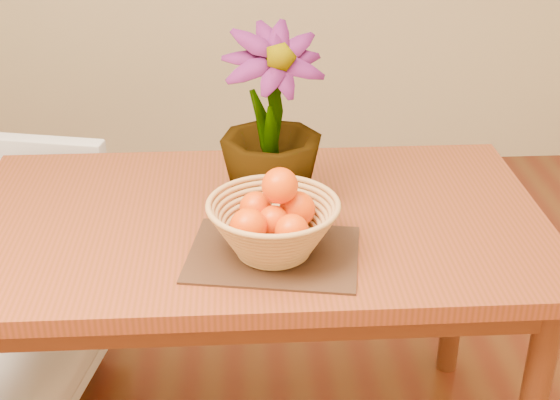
{
  "coord_description": "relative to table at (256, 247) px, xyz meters",
  "views": [
    {
      "loc": [
        -0.04,
        -1.35,
        1.65
      ],
      "look_at": [
        0.05,
        0.18,
        0.86
      ],
      "focal_mm": 50.0,
      "sensor_mm": 36.0,
      "label": 1
    }
  ],
  "objects": [
    {
      "name": "table",
      "position": [
        0.0,
        0.0,
        0.0
      ],
      "size": [
        1.4,
        0.8,
        0.75
      ],
      "color": "maroon",
      "rests_on": "floor"
    },
    {
      "name": "placemat",
      "position": [
        0.03,
        -0.18,
        0.09
      ],
      "size": [
        0.41,
        0.34,
        0.01
      ],
      "primitive_type": "cube",
      "rotation": [
        0.0,
        0.0,
        -0.17
      ],
      "color": "#3E2516",
      "rests_on": "table"
    },
    {
      "name": "wicker_basket",
      "position": [
        0.03,
        -0.18,
        0.15
      ],
      "size": [
        0.29,
        0.29,
        0.12
      ],
      "color": "tan",
      "rests_on": "placemat"
    },
    {
      "name": "orange_pile",
      "position": [
        0.04,
        -0.18,
        0.19
      ],
      "size": [
        0.19,
        0.18,
        0.14
      ],
      "rotation": [
        0.0,
        0.0,
        -0.02
      ],
      "color": "#EB3D03",
      "rests_on": "wicker_basket"
    },
    {
      "name": "potted_plant",
      "position": [
        0.04,
        0.06,
        0.31
      ],
      "size": [
        0.29,
        0.29,
        0.44
      ],
      "primitive_type": "imported",
      "rotation": [
        0.0,
        0.0,
        0.22
      ],
      "color": "#174112",
      "rests_on": "table"
    }
  ]
}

